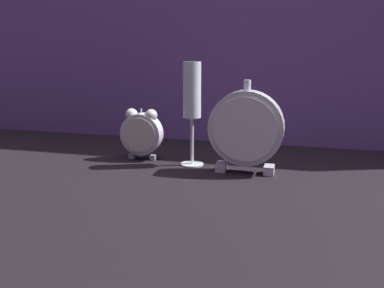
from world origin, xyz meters
TOP-DOWN VIEW (x-y plane):
  - ground_plane at (0.00, 0.00)m, footprint 4.00×4.00m
  - fabric_backdrop_drape at (0.00, 0.33)m, footprint 1.67×0.01m
  - alarm_clock_twin_bell at (-0.12, 0.10)m, footprint 0.09×0.03m
  - mantel_clock_silver at (0.12, 0.05)m, footprint 0.15×0.04m
  - champagne_flute at (-0.00, 0.08)m, footprint 0.05×0.05m

SIDE VIEW (x-z plane):
  - ground_plane at x=0.00m, z-range 0.00..0.00m
  - alarm_clock_twin_bell at x=-0.12m, z-range 0.01..0.12m
  - mantel_clock_silver at x=0.12m, z-range 0.00..0.18m
  - champagne_flute at x=0.00m, z-range 0.04..0.26m
  - fabric_backdrop_drape at x=0.00m, z-range 0.00..0.68m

